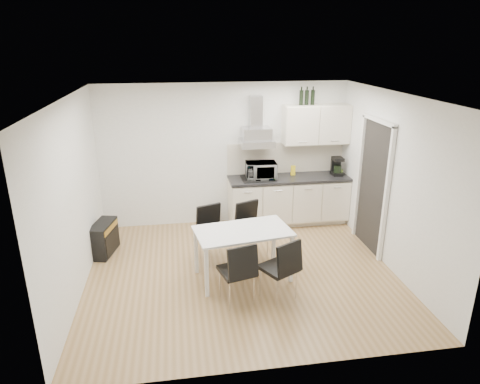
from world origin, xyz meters
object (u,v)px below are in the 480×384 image
object	(u,v)px
floor_speaker	(212,215)
chair_far_left	(214,235)
chair_near_left	(237,272)
guitar_amp	(104,238)
chair_near_right	(279,269)
chair_far_right	(253,231)
kitchenette	(290,181)
dining_table	(243,236)

from	to	relation	value
floor_speaker	chair_far_left	bearing A→B (deg)	-85.43
chair_near_left	floor_speaker	world-z (taller)	chair_near_left
chair_far_left	guitar_amp	distance (m)	1.82
chair_near_right	chair_far_right	bearing A→B (deg)	67.09
kitchenette	floor_speaker	size ratio (longest dim) A/B	7.36
kitchenette	floor_speaker	bearing A→B (deg)	173.47
floor_speaker	chair_far_right	bearing A→B (deg)	-60.98
dining_table	chair_far_left	size ratio (longest dim) A/B	1.63
dining_table	floor_speaker	world-z (taller)	dining_table
chair_far_left	chair_near_right	xyz separation A→B (m)	(0.74, -1.16, 0.00)
chair_near_left	floor_speaker	bearing A→B (deg)	76.85
chair_far_left	chair_far_right	bearing A→B (deg)	164.71
guitar_amp	floor_speaker	xyz separation A→B (m)	(1.84, 0.93, -0.09)
chair_near_left	guitar_amp	bearing A→B (deg)	124.05
chair_far_left	chair_near_left	xyz separation A→B (m)	(0.18, -1.15, 0.00)
dining_table	chair_near_right	bearing A→B (deg)	-66.51
guitar_amp	chair_far_right	bearing A→B (deg)	2.31
kitchenette	chair_far_right	size ratio (longest dim) A/B	2.86
kitchenette	chair_far_right	distance (m)	1.58
chair_far_right	guitar_amp	world-z (taller)	chair_far_right
chair_near_right	floor_speaker	size ratio (longest dim) A/B	2.57
chair_near_right	chair_far_left	bearing A→B (deg)	93.94
chair_near_left	guitar_amp	size ratio (longest dim) A/B	1.30
dining_table	chair_near_left	xyz separation A→B (m)	(-0.18, -0.59, -0.22)
dining_table	chair_far_left	world-z (taller)	chair_far_left
kitchenette	guitar_amp	xyz separation A→B (m)	(-3.29, -0.76, -0.56)
kitchenette	chair_far_left	xyz separation A→B (m)	(-1.55, -1.28, -0.39)
chair_far_right	chair_near_right	world-z (taller)	same
chair_far_left	chair_near_left	world-z (taller)	same
kitchenette	chair_near_right	distance (m)	2.60
chair_near_left	chair_near_right	xyz separation A→B (m)	(0.56, -0.01, 0.00)
dining_table	chair_near_right	world-z (taller)	chair_near_right
chair_near_right	guitar_amp	size ratio (longest dim) A/B	1.30
dining_table	floor_speaker	distance (m)	2.09
kitchenette	chair_near_right	xyz separation A→B (m)	(-0.81, -2.44, -0.39)
chair_far_left	guitar_amp	bearing A→B (deg)	-37.06
kitchenette	guitar_amp	distance (m)	3.42
chair_near_right	dining_table	bearing A→B (deg)	94.03
guitar_amp	chair_far_left	bearing A→B (deg)	-3.20
chair_far_right	guitar_amp	xyz separation A→B (m)	(-2.36, 0.46, -0.17)
chair_near_right	floor_speaker	xyz separation A→B (m)	(-0.64, 2.61, -0.27)
chair_far_left	chair_far_right	world-z (taller)	same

